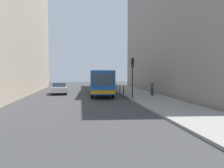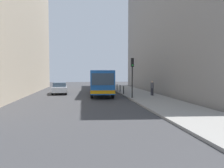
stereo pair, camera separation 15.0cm
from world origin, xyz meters
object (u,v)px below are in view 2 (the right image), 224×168
at_px(pedestrian_near_signal, 152,88).
at_px(car_behind_bus, 99,84).
at_px(bus, 101,81).
at_px(bollard_near, 124,90).
at_px(bollard_far, 117,87).
at_px(bollard_mid, 120,89).
at_px(traffic_light, 132,70).
at_px(car_beside_bus, 60,88).

bearing_deg(pedestrian_near_signal, car_behind_bus, 48.06).
bearing_deg(bus, pedestrian_near_signal, 151.79).
height_order(bus, bollard_near, bus).
height_order(bollard_near, pedestrian_near_signal, pedestrian_near_signal).
distance_m(bollard_near, bollard_far, 4.83).
distance_m(bollard_mid, bollard_far, 2.41).
relative_size(bus, bollard_far, 11.71).
distance_m(bus, bollard_near, 3.23).
height_order(traffic_light, bollard_far, traffic_light).
xyz_separation_m(car_beside_bus, pedestrian_near_signal, (10.87, -4.73, 0.21)).
bearing_deg(car_behind_bus, traffic_light, 99.03).
height_order(car_beside_bus, pedestrian_near_signal, pedestrian_near_signal).
bearing_deg(bollard_near, traffic_light, -88.58).
bearing_deg(bus, car_behind_bus, -90.98).
bearing_deg(pedestrian_near_signal, traffic_light, 153.14).
bearing_deg(car_behind_bus, bollard_mid, 103.93).
height_order(bollard_near, bollard_mid, same).
relative_size(bollard_near, pedestrian_near_signal, 0.56).
xyz_separation_m(bus, car_behind_bus, (0.64, 10.11, -0.94)).
bearing_deg(car_behind_bus, pedestrian_near_signal, 111.44).
relative_size(traffic_light, bollard_mid, 4.32).
bearing_deg(bollard_near, bus, 153.22).
bearing_deg(bollard_near, bollard_mid, 90.00).
distance_m(bollard_near, bollard_mid, 2.41).
bearing_deg(car_beside_bus, bollard_mid, 173.21).
distance_m(car_beside_bus, bollard_far, 8.21).
bearing_deg(pedestrian_near_signal, bollard_near, 83.37).
height_order(car_behind_bus, pedestrian_near_signal, pedestrian_near_signal).
height_order(bollard_mid, bollard_far, same).
height_order(traffic_light, bollard_near, traffic_light).
height_order(car_beside_bus, bollard_near, car_beside_bus).
height_order(car_behind_bus, traffic_light, traffic_light).
relative_size(bollard_near, bollard_mid, 1.00).
xyz_separation_m(bus, pedestrian_near_signal, (5.65, -3.37, -0.73)).
xyz_separation_m(bollard_near, pedestrian_near_signal, (2.94, -2.00, 0.37)).
distance_m(bus, bollard_far, 4.53).
distance_m(car_beside_bus, car_behind_bus, 10.53).
xyz_separation_m(car_beside_bus, bollard_mid, (7.93, -0.31, -0.16)).
distance_m(bollard_mid, pedestrian_near_signal, 5.32).
xyz_separation_m(traffic_light, pedestrian_near_signal, (2.84, 2.02, -2.01)).
bearing_deg(bollard_far, bus, -128.08).
distance_m(car_beside_bus, pedestrian_near_signal, 11.85).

